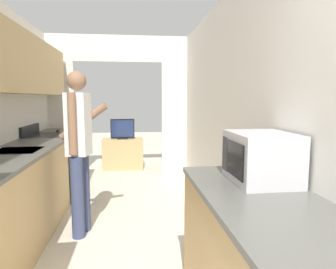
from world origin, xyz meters
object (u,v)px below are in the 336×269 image
(person, at_px, (79,149))
(tv_cabinet, at_px, (123,154))
(range_oven, at_px, (53,166))
(knife, at_px, (59,131))
(microwave, at_px, (261,157))
(television, at_px, (123,129))

(person, height_order, tv_cabinet, person)
(range_oven, distance_m, knife, 0.67)
(person, xyz_separation_m, knife, (-0.60, 1.75, 0.00))
(knife, bearing_deg, range_oven, -88.75)
(range_oven, distance_m, microwave, 3.31)
(television, bearing_deg, tv_cabinet, 90.00)
(range_oven, relative_size, television, 2.24)
(person, relative_size, tv_cabinet, 2.13)
(tv_cabinet, distance_m, knife, 1.61)
(person, distance_m, tv_cabinet, 2.97)
(person, bearing_deg, microwave, -123.54)
(microwave, distance_m, knife, 3.67)
(person, relative_size, microwave, 3.79)
(range_oven, height_order, knife, range_oven)
(range_oven, xyz_separation_m, knife, (-0.01, 0.49, 0.45))
(range_oven, relative_size, tv_cabinet, 1.32)
(television, bearing_deg, range_oven, -120.88)
(microwave, relative_size, tv_cabinet, 0.56)
(range_oven, bearing_deg, knife, 91.36)
(range_oven, bearing_deg, tv_cabinet, 59.78)
(tv_cabinet, relative_size, television, 1.70)
(tv_cabinet, bearing_deg, person, -97.02)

